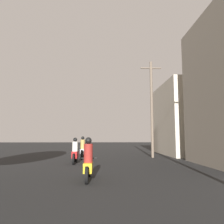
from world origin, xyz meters
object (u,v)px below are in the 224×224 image
Objects in this scene: motorcycle_silver at (83,150)px; building_right_far at (185,119)px; utility_pole_far at (152,106)px; motorcycle_yellow at (88,163)px; motorcycle_red at (75,153)px.

building_right_far reaches higher than motorcycle_silver.
utility_pole_far is at bearing 8.42° from motorcycle_silver.
utility_pole_far is (-3.58, -2.60, 0.77)m from building_right_far.
motorcycle_yellow is 0.97× the size of motorcycle_silver.
motorcycle_silver is 6.11m from utility_pole_far.
motorcycle_yellow is at bearing -75.11° from motorcycle_red.
motorcycle_silver reaches higher than motorcycle_yellow.
motorcycle_yellow is at bearing -125.73° from building_right_far.
building_right_far is at bearing 35.99° from utility_pole_far.
motorcycle_silver is 9.57m from building_right_far.
building_right_far is at bearing 51.04° from motorcycle_yellow.
building_right_far reaches higher than motorcycle_yellow.
motorcycle_red is at bearing -89.25° from motorcycle_silver.
motorcycle_red is at bearing 99.30° from motorcycle_yellow.
building_right_far is at bearing 23.02° from motorcycle_silver.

